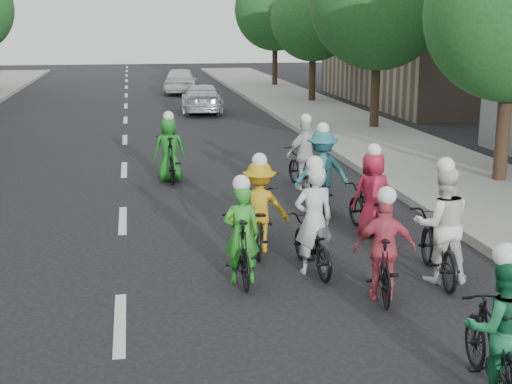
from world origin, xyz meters
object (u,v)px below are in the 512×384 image
object	(u,v)px
cyclist_1	(496,338)
cyclist_6	(440,237)
cyclist_4	(371,203)
cyclist_0	(312,235)
cyclist_8	(305,163)
cyclist_9	(169,155)
follow_car_trail	(181,80)
cyclist_2	(259,215)
cyclist_3	(383,257)
cyclist_5	(241,243)
follow_car_lead	(202,98)
cyclist_7	(321,178)

from	to	relation	value
cyclist_1	cyclist_6	distance (m)	3.43
cyclist_6	cyclist_4	bearing A→B (deg)	-75.65
cyclist_0	cyclist_4	xyz separation A→B (m)	(1.54, 1.73, -0.00)
cyclist_8	cyclist_9	xyz separation A→B (m)	(-3.04, 1.41, 0.05)
cyclist_8	cyclist_9	world-z (taller)	cyclist_8
cyclist_0	follow_car_trail	xyz separation A→B (m)	(0.05, 29.01, 0.13)
cyclist_2	cyclist_3	size ratio (longest dim) A/B	1.20
cyclist_9	follow_car_trail	bearing A→B (deg)	-97.71
cyclist_5	follow_car_trail	bearing A→B (deg)	-91.47
cyclist_3	cyclist_6	world-z (taller)	cyclist_6
cyclist_8	cyclist_3	bearing A→B (deg)	74.26
cyclist_6	follow_car_lead	bearing A→B (deg)	-77.44
cyclist_6	cyclist_1	bearing A→B (deg)	83.96
cyclist_9	cyclist_5	bearing A→B (deg)	92.34
cyclist_6	cyclist_7	size ratio (longest dim) A/B	1.05
cyclist_3	cyclist_7	world-z (taller)	cyclist_7
cyclist_9	follow_car_trail	distance (m)	22.13
cyclist_0	cyclist_6	xyz separation A→B (m)	(1.78, -0.67, 0.08)
cyclist_6	cyclist_7	xyz separation A→B (m)	(-0.73, 4.05, 0.06)
cyclist_2	cyclist_5	world-z (taller)	cyclist_2
cyclist_9	cyclist_1	bearing A→B (deg)	101.06
cyclist_8	follow_car_lead	bearing A→B (deg)	-97.64
cyclist_8	cyclist_9	bearing A→B (deg)	-36.04
cyclist_5	cyclist_6	bearing A→B (deg)	172.16
cyclist_6	follow_car_trail	bearing A→B (deg)	-78.09
cyclist_0	cyclist_1	bearing A→B (deg)	97.21
cyclist_2	cyclist_4	xyz separation A→B (m)	(2.16, 0.53, -0.03)
cyclist_3	cyclist_4	world-z (taller)	cyclist_4
cyclist_2	follow_car_lead	world-z (taller)	cyclist_2
cyclist_3	follow_car_trail	distance (m)	30.24
cyclist_3	cyclist_8	bearing A→B (deg)	-83.56
cyclist_0	cyclist_5	distance (m)	1.17
cyclist_5	follow_car_lead	xyz separation A→B (m)	(1.46, 20.58, 0.02)
cyclist_4	cyclist_5	bearing A→B (deg)	27.33
cyclist_1	follow_car_lead	bearing A→B (deg)	-80.78
cyclist_5	cyclist_6	xyz separation A→B (m)	(2.93, -0.45, 0.09)
cyclist_8	cyclist_9	size ratio (longest dim) A/B	0.98
cyclist_0	cyclist_1	world-z (taller)	cyclist_0
cyclist_9	follow_car_trail	xyz separation A→B (m)	(1.86, 22.05, 0.07)
cyclist_2	cyclist_3	bearing A→B (deg)	128.87
follow_car_trail	cyclist_9	bearing A→B (deg)	93.30
cyclist_3	cyclist_5	size ratio (longest dim) A/B	0.96
cyclist_8	cyclist_7	bearing A→B (deg)	73.85
cyclist_0	cyclist_3	world-z (taller)	cyclist_0
cyclist_1	cyclist_0	bearing A→B (deg)	-69.28
cyclist_0	follow_car_lead	size ratio (longest dim) A/B	0.44
cyclist_4	follow_car_trail	distance (m)	27.32
cyclist_0	cyclist_7	distance (m)	3.54
cyclist_7	follow_car_lead	distance (m)	17.00
follow_car_lead	cyclist_3	bearing A→B (deg)	94.77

